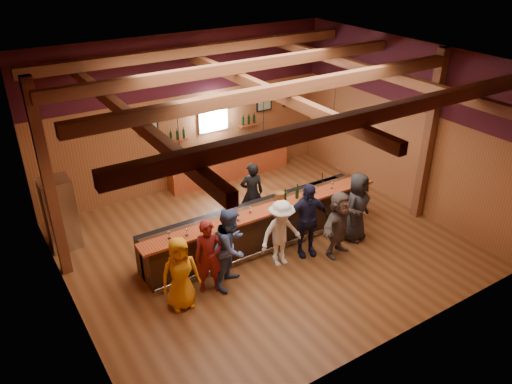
{
  "coord_description": "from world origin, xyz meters",
  "views": [
    {
      "loc": [
        -5.64,
        -8.62,
        6.91
      ],
      "look_at": [
        0.0,
        0.3,
        1.35
      ],
      "focal_mm": 35.0,
      "sensor_mm": 36.0,
      "label": 1
    }
  ],
  "objects_px": {
    "back_bar_cabinet": "(230,164)",
    "bartender": "(252,193)",
    "customer_dark": "(357,207)",
    "ice_bucket": "(280,197)",
    "customer_orange": "(180,273)",
    "stainless_fridge": "(60,213)",
    "bottle_a": "(285,196)",
    "customer_white": "(281,233)",
    "customer_redvest": "(209,257)",
    "bar_counter": "(260,224)",
    "customer_brown": "(339,224)",
    "customer_denim": "(231,247)",
    "customer_navy": "(307,220)"
  },
  "relations": [
    {
      "from": "bar_counter",
      "to": "bottle_a",
      "type": "distance_m",
      "value": 0.95
    },
    {
      "from": "customer_redvest",
      "to": "customer_orange",
      "type": "bearing_deg",
      "value": -147.48
    },
    {
      "from": "ice_bucket",
      "to": "bottle_a",
      "type": "bearing_deg",
      "value": -8.68
    },
    {
      "from": "customer_dark",
      "to": "ice_bucket",
      "type": "height_order",
      "value": "customer_dark"
    },
    {
      "from": "back_bar_cabinet",
      "to": "bartender",
      "type": "height_order",
      "value": "bartender"
    },
    {
      "from": "customer_white",
      "to": "customer_brown",
      "type": "height_order",
      "value": "customer_brown"
    },
    {
      "from": "customer_navy",
      "to": "bar_counter",
      "type": "bearing_deg",
      "value": 138.39
    },
    {
      "from": "back_bar_cabinet",
      "to": "bartender",
      "type": "xyz_separation_m",
      "value": [
        -0.8,
        -2.59,
        0.37
      ]
    },
    {
      "from": "customer_white",
      "to": "bartender",
      "type": "bearing_deg",
      "value": 76.77
    },
    {
      "from": "customer_orange",
      "to": "customer_white",
      "type": "height_order",
      "value": "customer_white"
    },
    {
      "from": "bar_counter",
      "to": "ice_bucket",
      "type": "bearing_deg",
      "value": -25.6
    },
    {
      "from": "customer_orange",
      "to": "customer_redvest",
      "type": "bearing_deg",
      "value": 19.46
    },
    {
      "from": "customer_denim",
      "to": "customer_navy",
      "type": "xyz_separation_m",
      "value": [
        2.03,
        0.03,
        -0.0
      ]
    },
    {
      "from": "customer_white",
      "to": "ice_bucket",
      "type": "bearing_deg",
      "value": 57.78
    },
    {
      "from": "back_bar_cabinet",
      "to": "customer_redvest",
      "type": "relative_size",
      "value": 2.36
    },
    {
      "from": "bar_counter",
      "to": "customer_redvest",
      "type": "bearing_deg",
      "value": -152.87
    },
    {
      "from": "customer_brown",
      "to": "customer_orange",
      "type": "bearing_deg",
      "value": 160.24
    },
    {
      "from": "customer_white",
      "to": "bartender",
      "type": "relative_size",
      "value": 0.98
    },
    {
      "from": "customer_navy",
      "to": "ice_bucket",
      "type": "relative_size",
      "value": 7.28
    },
    {
      "from": "customer_white",
      "to": "bottle_a",
      "type": "bearing_deg",
      "value": 49.83
    },
    {
      "from": "customer_redvest",
      "to": "customer_denim",
      "type": "xyz_separation_m",
      "value": [
        0.51,
        -0.06,
        0.09
      ]
    },
    {
      "from": "bar_counter",
      "to": "customer_white",
      "type": "bearing_deg",
      "value": -94.44
    },
    {
      "from": "customer_white",
      "to": "customer_dark",
      "type": "relative_size",
      "value": 0.92
    },
    {
      "from": "back_bar_cabinet",
      "to": "customer_dark",
      "type": "relative_size",
      "value": 2.24
    },
    {
      "from": "customer_orange",
      "to": "customer_dark",
      "type": "relative_size",
      "value": 0.91
    },
    {
      "from": "customer_denim",
      "to": "customer_dark",
      "type": "height_order",
      "value": "customer_denim"
    },
    {
      "from": "customer_orange",
      "to": "customer_white",
      "type": "distance_m",
      "value": 2.55
    },
    {
      "from": "customer_denim",
      "to": "customer_navy",
      "type": "height_order",
      "value": "customer_denim"
    },
    {
      "from": "back_bar_cabinet",
      "to": "customer_brown",
      "type": "distance_m",
      "value": 4.97
    },
    {
      "from": "customer_navy",
      "to": "ice_bucket",
      "type": "height_order",
      "value": "customer_navy"
    },
    {
      "from": "customer_dark",
      "to": "bottle_a",
      "type": "xyz_separation_m",
      "value": [
        -1.53,
        0.88,
        0.34
      ]
    },
    {
      "from": "customer_redvest",
      "to": "customer_denim",
      "type": "relative_size",
      "value": 0.9
    },
    {
      "from": "customer_navy",
      "to": "bartender",
      "type": "height_order",
      "value": "customer_navy"
    },
    {
      "from": "customer_brown",
      "to": "bartender",
      "type": "height_order",
      "value": "bartender"
    },
    {
      "from": "bar_counter",
      "to": "customer_white",
      "type": "distance_m",
      "value": 1.06
    },
    {
      "from": "back_bar_cabinet",
      "to": "ice_bucket",
      "type": "relative_size",
      "value": 15.54
    },
    {
      "from": "stainless_fridge",
      "to": "customer_orange",
      "type": "bearing_deg",
      "value": -67.4
    },
    {
      "from": "bottle_a",
      "to": "ice_bucket",
      "type": "bearing_deg",
      "value": 171.32
    },
    {
      "from": "customer_white",
      "to": "customer_brown",
      "type": "xyz_separation_m",
      "value": [
        1.38,
        -0.38,
        0.0
      ]
    },
    {
      "from": "stainless_fridge",
      "to": "bottle_a",
      "type": "bearing_deg",
      "value": -29.7
    },
    {
      "from": "stainless_fridge",
      "to": "bottle_a",
      "type": "xyz_separation_m",
      "value": [
        4.7,
        -2.68,
        0.33
      ]
    },
    {
      "from": "bottle_a",
      "to": "bar_counter",
      "type": "bearing_deg",
      "value": 158.53
    },
    {
      "from": "back_bar_cabinet",
      "to": "bottle_a",
      "type": "height_order",
      "value": "bottle_a"
    },
    {
      "from": "customer_redvest",
      "to": "bottle_a",
      "type": "distance_m",
      "value": 2.61
    },
    {
      "from": "customer_orange",
      "to": "customer_denim",
      "type": "distance_m",
      "value": 1.26
    },
    {
      "from": "customer_orange",
      "to": "customer_dark",
      "type": "bearing_deg",
      "value": 7.57
    },
    {
      "from": "customer_white",
      "to": "ice_bucket",
      "type": "distance_m",
      "value": 1.04
    },
    {
      "from": "customer_orange",
      "to": "bartender",
      "type": "distance_m",
      "value": 3.68
    },
    {
      "from": "customer_navy",
      "to": "customer_brown",
      "type": "xyz_separation_m",
      "value": [
        0.65,
        -0.39,
        -0.11
      ]
    },
    {
      "from": "customer_redvest",
      "to": "bar_counter",
      "type": "bearing_deg",
      "value": 47.48
    }
  ]
}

